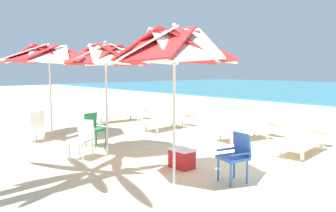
{
  "coord_description": "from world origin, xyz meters",
  "views": [
    {
      "loc": [
        3.97,
        -6.35,
        1.96
      ],
      "look_at": [
        -2.62,
        -0.5,
        1.0
      ],
      "focal_mm": 35.06,
      "sensor_mm": 36.0,
      "label": 1
    }
  ],
  "objects_px": {
    "plastic_chair_2": "(94,127)",
    "beach_umbrella_0": "(174,48)",
    "plastic_chair_0": "(236,154)",
    "sun_lounger_0": "(305,141)",
    "beach_umbrella_2": "(49,55)",
    "cooler_box": "(182,158)",
    "sun_lounger_2": "(169,120)",
    "beach_umbrella_1": "(106,56)",
    "plastic_chair_1": "(83,137)",
    "sun_lounger_3": "(124,114)",
    "plastic_chair_3": "(34,124)",
    "sun_lounger_1": "(249,130)"
  },
  "relations": [
    {
      "from": "plastic_chair_0",
      "to": "plastic_chair_3",
      "type": "distance_m",
      "value": 5.77
    },
    {
      "from": "beach_umbrella_2",
      "to": "cooler_box",
      "type": "height_order",
      "value": "beach_umbrella_2"
    },
    {
      "from": "sun_lounger_0",
      "to": "plastic_chair_0",
      "type": "bearing_deg",
      "value": -86.59
    },
    {
      "from": "plastic_chair_0",
      "to": "cooler_box",
      "type": "bearing_deg",
      "value": -173.16
    },
    {
      "from": "beach_umbrella_2",
      "to": "sun_lounger_3",
      "type": "distance_m",
      "value": 4.18
    },
    {
      "from": "beach_umbrella_2",
      "to": "sun_lounger_1",
      "type": "bearing_deg",
      "value": 46.26
    },
    {
      "from": "beach_umbrella_0",
      "to": "plastic_chair_3",
      "type": "relative_size",
      "value": 3.16
    },
    {
      "from": "sun_lounger_3",
      "to": "plastic_chair_2",
      "type": "bearing_deg",
      "value": -44.52
    },
    {
      "from": "beach_umbrella_1",
      "to": "sun_lounger_2",
      "type": "distance_m",
      "value": 4.26
    },
    {
      "from": "beach_umbrella_2",
      "to": "plastic_chair_0",
      "type": "bearing_deg",
      "value": 8.9
    },
    {
      "from": "plastic_chair_1",
      "to": "beach_umbrella_2",
      "type": "xyz_separation_m",
      "value": [
        -2.7,
        0.4,
        1.89
      ]
    },
    {
      "from": "plastic_chair_1",
      "to": "cooler_box",
      "type": "xyz_separation_m",
      "value": [
        1.95,
        1.17,
        -0.3
      ]
    },
    {
      "from": "beach_umbrella_0",
      "to": "beach_umbrella_2",
      "type": "relative_size",
      "value": 1.0
    },
    {
      "from": "plastic_chair_1",
      "to": "plastic_chair_2",
      "type": "bearing_deg",
      "value": 139.79
    },
    {
      "from": "plastic_chair_1",
      "to": "sun_lounger_0",
      "type": "height_order",
      "value": "plastic_chair_1"
    },
    {
      "from": "beach_umbrella_0",
      "to": "beach_umbrella_1",
      "type": "bearing_deg",
      "value": 176.12
    },
    {
      "from": "beach_umbrella_0",
      "to": "plastic_chair_3",
      "type": "bearing_deg",
      "value": -173.01
    },
    {
      "from": "sun_lounger_1",
      "to": "sun_lounger_3",
      "type": "bearing_deg",
      "value": -171.9
    },
    {
      "from": "plastic_chair_1",
      "to": "plastic_chair_3",
      "type": "bearing_deg",
      "value": -175.41
    },
    {
      "from": "sun_lounger_0",
      "to": "sun_lounger_2",
      "type": "distance_m",
      "value": 4.56
    },
    {
      "from": "sun_lounger_2",
      "to": "plastic_chair_0",
      "type": "bearing_deg",
      "value": -29.27
    },
    {
      "from": "sun_lounger_2",
      "to": "cooler_box",
      "type": "xyz_separation_m",
      "value": [
        3.51,
        -2.8,
        -0.08
      ]
    },
    {
      "from": "plastic_chair_1",
      "to": "cooler_box",
      "type": "relative_size",
      "value": 1.73
    },
    {
      "from": "plastic_chair_2",
      "to": "sun_lounger_1",
      "type": "distance_m",
      "value": 4.32
    },
    {
      "from": "sun_lounger_1",
      "to": "cooler_box",
      "type": "xyz_separation_m",
      "value": [
        0.7,
        -3.35,
        -0.08
      ]
    },
    {
      "from": "beach_umbrella_1",
      "to": "beach_umbrella_2",
      "type": "distance_m",
      "value": 2.78
    },
    {
      "from": "sun_lounger_1",
      "to": "cooler_box",
      "type": "distance_m",
      "value": 3.42
    },
    {
      "from": "sun_lounger_0",
      "to": "sun_lounger_3",
      "type": "height_order",
      "value": "same"
    },
    {
      "from": "plastic_chair_0",
      "to": "beach_umbrella_2",
      "type": "distance_m",
      "value": 6.23
    },
    {
      "from": "plastic_chair_2",
      "to": "sun_lounger_3",
      "type": "bearing_deg",
      "value": 135.48
    },
    {
      "from": "sun_lounger_2",
      "to": "cooler_box",
      "type": "bearing_deg",
      "value": -38.52
    },
    {
      "from": "plastic_chair_1",
      "to": "sun_lounger_2",
      "type": "height_order",
      "value": "plastic_chair_1"
    },
    {
      "from": "plastic_chair_2",
      "to": "sun_lounger_1",
      "type": "relative_size",
      "value": 0.39
    },
    {
      "from": "plastic_chair_0",
      "to": "plastic_chair_3",
      "type": "height_order",
      "value": "same"
    },
    {
      "from": "sun_lounger_0",
      "to": "cooler_box",
      "type": "relative_size",
      "value": 4.39
    },
    {
      "from": "sun_lounger_2",
      "to": "plastic_chair_3",
      "type": "bearing_deg",
      "value": -101.43
    },
    {
      "from": "beach_umbrella_2",
      "to": "sun_lounger_2",
      "type": "bearing_deg",
      "value": 72.41
    },
    {
      "from": "beach_umbrella_1",
      "to": "beach_umbrella_0",
      "type": "bearing_deg",
      "value": -3.88
    },
    {
      "from": "sun_lounger_2",
      "to": "cooler_box",
      "type": "height_order",
      "value": "sun_lounger_2"
    },
    {
      "from": "plastic_chair_2",
      "to": "cooler_box",
      "type": "bearing_deg",
      "value": 7.41
    },
    {
      "from": "beach_umbrella_2",
      "to": "sun_lounger_0",
      "type": "xyz_separation_m",
      "value": [
        5.68,
        3.89,
        -2.11
      ]
    },
    {
      "from": "plastic_chair_1",
      "to": "beach_umbrella_2",
      "type": "bearing_deg",
      "value": 171.58
    },
    {
      "from": "plastic_chair_2",
      "to": "beach_umbrella_2",
      "type": "height_order",
      "value": "beach_umbrella_2"
    },
    {
      "from": "plastic_chair_0",
      "to": "sun_lounger_0",
      "type": "xyz_separation_m",
      "value": [
        -0.18,
        2.97,
        -0.22
      ]
    },
    {
      "from": "plastic_chair_3",
      "to": "sun_lounger_2",
      "type": "relative_size",
      "value": 0.39
    },
    {
      "from": "beach_umbrella_1",
      "to": "cooler_box",
      "type": "height_order",
      "value": "beach_umbrella_1"
    },
    {
      "from": "beach_umbrella_1",
      "to": "plastic_chair_2",
      "type": "height_order",
      "value": "beach_umbrella_1"
    },
    {
      "from": "plastic_chair_2",
      "to": "beach_umbrella_0",
      "type": "bearing_deg",
      "value": -6.26
    },
    {
      "from": "plastic_chair_2",
      "to": "plastic_chair_3",
      "type": "distance_m",
      "value": 1.77
    },
    {
      "from": "sun_lounger_0",
      "to": "cooler_box",
      "type": "xyz_separation_m",
      "value": [
        -1.04,
        -3.12,
        -0.08
      ]
    }
  ]
}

